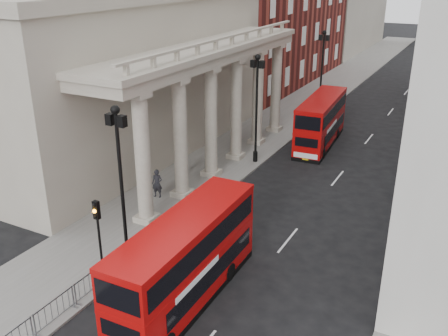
% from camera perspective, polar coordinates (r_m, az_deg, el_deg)
% --- Properties ---
extents(ground, '(260.00, 260.00, 0.00)m').
position_cam_1_polar(ground, '(24.29, -15.76, -15.19)').
color(ground, black).
rests_on(ground, ground).
extents(sidewalk_west, '(6.00, 140.00, 0.12)m').
position_cam_1_polar(sidewalk_west, '(48.84, 5.90, 4.99)').
color(sidewalk_west, slate).
rests_on(sidewalk_west, ground).
extents(kerb, '(0.20, 140.00, 0.14)m').
position_cam_1_polar(kerb, '(47.87, 9.17, 4.47)').
color(kerb, slate).
rests_on(kerb, ground).
extents(portico_building, '(9.00, 28.00, 12.00)m').
position_cam_1_polar(portico_building, '(40.84, -10.37, 9.95)').
color(portico_building, '#9F9585').
rests_on(portico_building, ground).
extents(lamp_post_south, '(1.05, 0.44, 8.32)m').
position_cam_1_polar(lamp_post_south, '(24.76, -11.72, -0.87)').
color(lamp_post_south, black).
rests_on(lamp_post_south, sidewalk_west).
extents(lamp_post_mid, '(1.05, 0.44, 8.32)m').
position_cam_1_polar(lamp_post_mid, '(37.74, 3.75, 7.57)').
color(lamp_post_mid, black).
rests_on(lamp_post_mid, sidewalk_west).
extents(lamp_post_north, '(1.05, 0.44, 8.32)m').
position_cam_1_polar(lamp_post_north, '(52.42, 11.13, 11.35)').
color(lamp_post_north, black).
rests_on(lamp_post_north, sidewalk_west).
extents(traffic_light, '(0.28, 0.33, 4.30)m').
position_cam_1_polar(traffic_light, '(24.12, -14.21, -6.52)').
color(traffic_light, black).
rests_on(traffic_light, sidewalk_west).
extents(crowd_barriers, '(0.50, 18.75, 1.10)m').
position_cam_1_polar(crowd_barriers, '(25.41, -13.07, -11.21)').
color(crowd_barriers, gray).
rests_on(crowd_barriers, sidewalk_west).
extents(bus_near, '(2.49, 9.68, 4.16)m').
position_cam_1_polar(bus_near, '(22.83, -4.35, -10.31)').
color(bus_near, '#B00808').
rests_on(bus_near, ground).
extents(bus_far, '(3.03, 9.69, 4.12)m').
position_cam_1_polar(bus_far, '(43.38, 11.03, 5.37)').
color(bus_far, '#AA0707').
rests_on(bus_far, ground).
extents(pedestrian_a, '(0.79, 0.61, 1.92)m').
position_cam_1_polar(pedestrian_a, '(33.11, -7.64, -1.77)').
color(pedestrian_a, black).
rests_on(pedestrian_a, sidewalk_west).
extents(pedestrian_b, '(0.88, 0.72, 1.66)m').
position_cam_1_polar(pedestrian_b, '(36.60, -4.65, 0.53)').
color(pedestrian_b, '#2A2421').
rests_on(pedestrian_b, sidewalk_west).
extents(pedestrian_c, '(0.80, 0.54, 1.61)m').
position_cam_1_polar(pedestrian_c, '(42.85, 1.32, 3.84)').
color(pedestrian_c, black).
rests_on(pedestrian_c, sidewalk_west).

